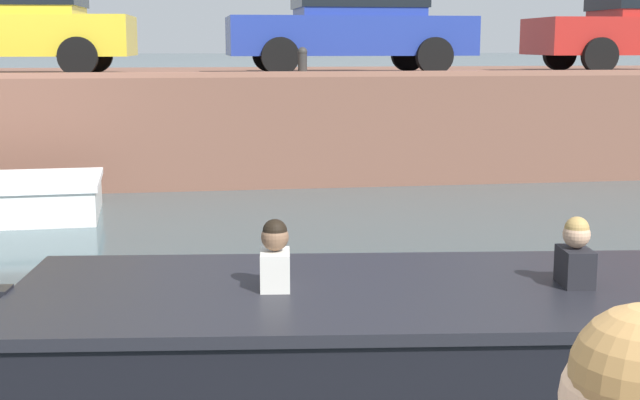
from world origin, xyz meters
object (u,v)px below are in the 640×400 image
(mooring_bollard_mid, at_px, (302,61))
(motorboat_passing, at_px, (487,322))
(car_left_inner_yellow, at_px, (12,21))
(car_centre_blue, at_px, (352,23))

(mooring_bollard_mid, bearing_deg, motorboat_passing, -88.10)
(car_left_inner_yellow, height_order, car_centre_blue, same)
(motorboat_passing, xyz_separation_m, mooring_bollard_mid, (-0.26, 7.81, 1.66))
(motorboat_passing, bearing_deg, mooring_bollard_mid, 91.90)
(car_centre_blue, distance_m, mooring_bollard_mid, 1.90)
(motorboat_passing, height_order, car_centre_blue, car_centre_blue)
(car_centre_blue, bearing_deg, car_left_inner_yellow, -179.97)
(car_centre_blue, bearing_deg, mooring_bollard_mid, -125.42)
(motorboat_passing, height_order, mooring_bollard_mid, mooring_bollard_mid)
(car_centre_blue, bearing_deg, motorboat_passing, -94.83)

